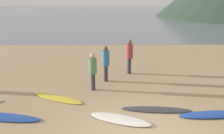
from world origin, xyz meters
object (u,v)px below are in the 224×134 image
Objects in this scene: person_2 at (129,54)px; surfboard_5 at (156,110)px; surfboard_3 at (57,98)px; person_3 at (106,61)px; surfboard_4 at (120,119)px; person_1 at (93,69)px; surfboard_2 at (0,117)px; surfboard_6 at (214,114)px.

surfboard_5 is at bearing 120.64° from person_2.
person_3 reaches higher than surfboard_3.
surfboard_4 is at bearing -8.45° from surfboard_3.
person_3 is (0.50, 1.05, 0.04)m from person_1.
surfboard_6 is (6.74, 0.07, 0.01)m from surfboard_2.
surfboard_6 is 1.42× the size of person_3.
person_3 is at bearing 132.21° from surfboard_6.
surfboard_2 is 1.17× the size of surfboard_6.
surfboard_3 is 5.44m from surfboard_6.
person_3 is (-3.49, 3.27, 0.90)m from surfboard_6.
surfboard_6 is 1.48× the size of person_1.
person_2 reaches higher than surfboard_4.
surfboard_4 is 2.82m from person_1.
surfboard_6 is 1.35× the size of person_2.
surfboard_2 is at bearing 67.53° from person_2.
surfboard_4 is at bearing -179.52° from surfboard_6.
person_2 is at bearing 113.68° from surfboard_6.
person_1 reaches higher than surfboard_3.
person_1 is 1.16m from person_3.
surfboard_3 is 1.31× the size of person_2.
person_1 reaches higher than surfboard_6.
surfboard_4 is 3.00m from surfboard_6.
person_3 is (3.25, 3.35, 0.91)m from surfboard_2.
surfboard_4 is at bearing 104.29° from person_2.
surfboard_5 is 1.80m from surfboard_6.
person_2 is at bearing -73.43° from person_3.
surfboard_4 reaches higher than surfboard_2.
person_1 is at bearing 61.29° from surfboard_3.
surfboard_6 is (1.76, -0.39, 0.02)m from surfboard_5.
surfboard_2 is at bearing -169.67° from surfboard_5.
person_2 reaches higher than person_3.
person_1 reaches higher than surfboard_5.
surfboard_4 is 1.27× the size of person_1.
surfboard_3 is at bearing 109.57° from person_3.
surfboard_4 reaches higher than surfboard_3.
person_2 is 1.05× the size of person_3.
person_1 reaches higher than surfboard_2.
surfboard_4 is at bearing 160.41° from person_3.
surfboard_5 is 1.01× the size of surfboard_6.
surfboard_4 is 0.86× the size of surfboard_6.
person_1 is (2.76, 2.30, 0.87)m from surfboard_2.
surfboard_4 is 1.40m from surfboard_5.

